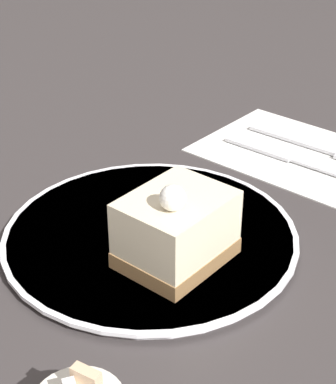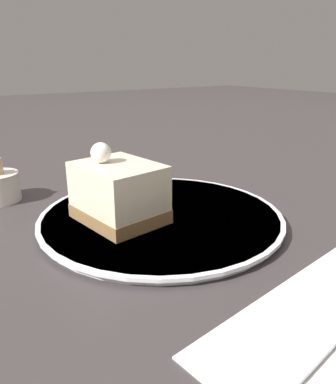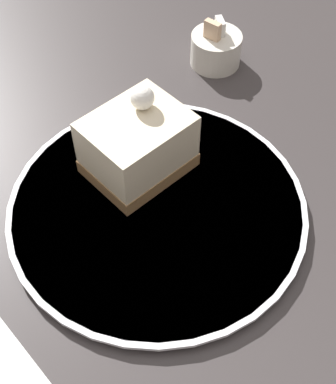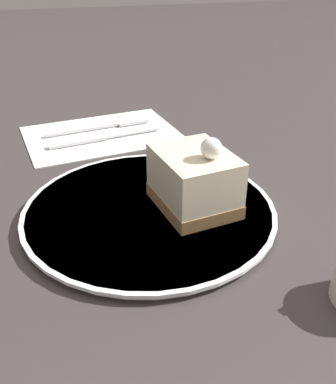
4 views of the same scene
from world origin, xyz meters
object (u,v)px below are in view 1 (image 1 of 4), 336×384
Objects in this scene: fork at (323,149)px; knife at (279,155)px; cake_slice at (176,229)px; plate at (150,236)px.

knife is at bearing -36.14° from fork.
cake_slice reaches higher than knife.
plate is at bearing -1.31° from knife.
plate is at bearing -8.14° from fork.
cake_slice is (0.01, 0.05, 0.04)m from plate.
fork is at bearing -178.05° from cake_slice.
fork and knife have the same top height.
cake_slice reaches higher than fork.
plate is 1.57× the size of knife.
knife is (-0.24, -0.08, -0.04)m from cake_slice.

